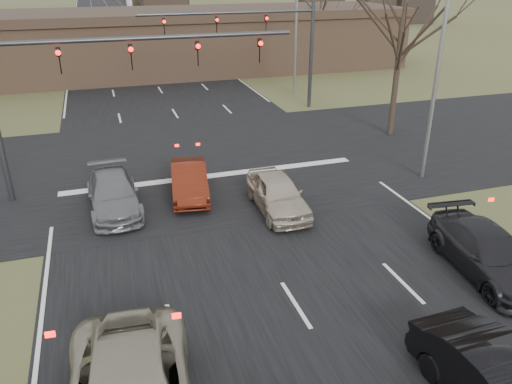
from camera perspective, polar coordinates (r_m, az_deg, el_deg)
ground at (r=12.56m, az=9.99°, el=-20.55°), size 360.00×360.00×0.00m
road_main at (r=68.40m, az=-14.33°, el=16.43°), size 14.00×300.00×0.02m
road_cross at (r=24.75m, az=-5.87°, el=3.57°), size 200.00×14.00×0.02m
building at (r=46.55m, az=-9.84°, el=16.61°), size 42.40×10.40×5.30m
mast_arm_near at (r=21.02m, az=-19.68°, el=12.89°), size 12.12×0.24×8.00m
mast_arm_far at (r=32.73m, az=1.70°, el=17.86°), size 11.12×0.24×8.00m
streetlight_right_near at (r=22.42m, az=19.96°, el=14.85°), size 2.34×0.25×10.00m
streetlight_right_far at (r=37.50m, az=4.38°, el=19.53°), size 2.34×0.25×10.00m
car_charcoal_sedan at (r=17.13m, az=24.99°, el=-6.29°), size 2.49×5.03×1.40m
car_grey_ahead at (r=20.26m, az=-15.99°, el=-0.19°), size 2.06×4.69×1.34m
car_red_ahead at (r=20.89m, az=-7.64°, el=1.35°), size 1.96×4.24×1.35m
car_silver_ahead at (r=19.40m, az=2.47°, el=-0.17°), size 1.79×4.25×1.44m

